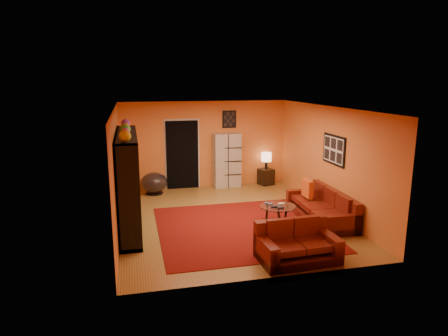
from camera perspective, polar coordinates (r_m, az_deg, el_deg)
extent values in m
plane|color=brown|center=(9.55, 0.68, -7.16)|extent=(6.00, 6.00, 0.00)
plane|color=white|center=(9.02, 0.72, 8.60)|extent=(6.00, 6.00, 0.00)
plane|color=orange|center=(12.08, -2.73, 3.37)|extent=(6.00, 0.00, 6.00)
plane|color=orange|center=(6.42, 7.18, -4.94)|extent=(6.00, 0.00, 6.00)
plane|color=orange|center=(8.94, -15.05, -0.29)|extent=(0.00, 6.00, 6.00)
plane|color=orange|center=(10.08, 14.63, 1.15)|extent=(0.00, 6.00, 6.00)
cube|color=#570C0A|center=(8.94, 2.40, -8.54)|extent=(3.60, 3.60, 0.01)
cube|color=black|center=(11.98, -5.98, 1.88)|extent=(0.95, 0.10, 2.04)
cube|color=black|center=(9.76, 15.43, 2.53)|extent=(0.03, 1.00, 0.70)
cube|color=black|center=(12.12, 0.76, 6.99)|extent=(0.42, 0.03, 0.52)
cube|color=black|center=(8.99, -13.53, -1.77)|extent=(0.45, 3.00, 2.10)
imported|color=black|center=(9.10, -13.20, -1.90)|extent=(0.98, 0.13, 0.56)
cube|color=#50110A|center=(9.65, 13.54, -6.31)|extent=(0.99, 2.24, 0.32)
cube|color=#50110A|center=(9.72, 15.56, -4.64)|extent=(0.27, 2.21, 0.85)
cube|color=#50110A|center=(8.75, 16.33, -7.41)|extent=(0.91, 0.22, 0.62)
cube|color=#50110A|center=(10.49, 11.31, -3.82)|extent=(0.91, 0.22, 0.62)
cube|color=#50110A|center=(9.01, 15.02, -5.66)|extent=(0.70, 0.62, 0.12)
cube|color=#50110A|center=(9.54, 13.42, -4.56)|extent=(0.70, 0.62, 0.12)
cube|color=#50110A|center=(10.08, 11.99, -3.58)|extent=(0.70, 0.62, 0.12)
cube|color=#50110A|center=(7.49, 10.46, -11.76)|extent=(1.44, 0.90, 0.32)
cube|color=#50110A|center=(7.67, 9.45, -9.00)|extent=(1.41, 0.24, 0.85)
cube|color=#50110A|center=(7.71, 14.67, -10.05)|extent=(0.21, 0.85, 0.62)
cube|color=#50110A|center=(7.20, 6.03, -11.34)|extent=(0.21, 0.85, 0.62)
cube|color=#50110A|center=(7.45, 12.52, -9.40)|extent=(0.53, 0.64, 0.12)
cube|color=#50110A|center=(7.23, 8.81, -9.94)|extent=(0.53, 0.64, 0.12)
cube|color=#E35319|center=(9.92, 11.83, -2.88)|extent=(0.12, 0.42, 0.42)
cylinder|color=silver|center=(9.15, 7.68, -5.44)|extent=(0.83, 0.83, 0.02)
cylinder|color=black|center=(9.37, 8.84, -6.36)|extent=(0.05, 0.05, 0.39)
cylinder|color=black|center=(9.30, 6.15, -6.44)|extent=(0.05, 0.05, 0.39)
cylinder|color=black|center=(8.98, 7.93, -7.19)|extent=(0.05, 0.05, 0.39)
cube|color=beige|center=(12.10, 0.42, 1.09)|extent=(0.85, 0.43, 1.64)
cylinder|color=black|center=(11.69, -9.90, -3.55)|extent=(0.44, 0.44, 0.03)
cylinder|color=black|center=(11.67, -9.92, -3.17)|extent=(0.06, 0.06, 0.15)
ellipsoid|color=#453E3D|center=(11.61, -9.96, -2.05)|extent=(0.77, 0.77, 0.57)
cube|color=black|center=(12.53, 6.01, -1.26)|extent=(0.50, 0.50, 0.50)
cylinder|color=black|center=(12.45, 6.05, 0.41)|extent=(0.08, 0.08, 0.25)
cylinder|color=#EEB883|center=(12.39, 6.08, 1.59)|extent=(0.31, 0.31, 0.27)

